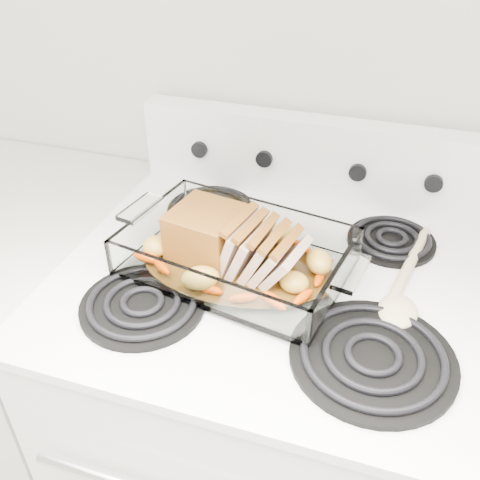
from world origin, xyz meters
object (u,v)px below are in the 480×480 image
(baking_dish, at_px, (237,259))
(counter_left, at_px, (26,363))
(electric_range, at_px, (269,425))
(pork_roast, at_px, (224,241))

(baking_dish, bearing_deg, counter_left, -171.96)
(electric_range, xyz_separation_m, counter_left, (-0.67, -0.00, -0.02))
(baking_dish, relative_size, pork_roast, 1.57)
(baking_dish, xyz_separation_m, pork_roast, (-0.02, 0.00, 0.03))
(counter_left, xyz_separation_m, pork_roast, (0.57, -0.02, 0.53))
(electric_range, height_order, counter_left, electric_range)
(electric_range, relative_size, baking_dish, 2.92)
(electric_range, distance_m, pork_roast, 0.52)
(counter_left, height_order, pork_roast, pork_roast)
(counter_left, bearing_deg, electric_range, 0.10)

